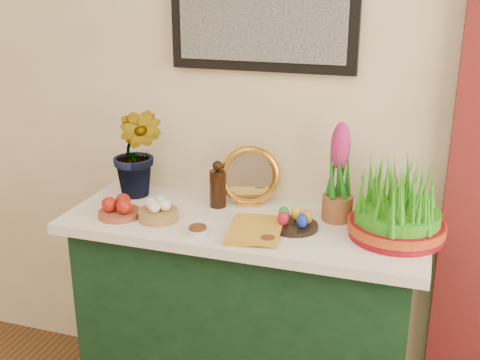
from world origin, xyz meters
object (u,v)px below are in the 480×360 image
Objects in this scene: book at (229,227)px; hyacinth_green at (137,137)px; mirror at (250,177)px; sideboard at (244,324)px; wheatgrass_sabzeh at (398,205)px.

hyacinth_green is at bearing 146.43° from book.
mirror is (0.47, 0.05, -0.14)m from hyacinth_green.
sideboard is at bearing -80.25° from mirror.
hyacinth_green is (-0.50, 0.11, 0.72)m from sideboard.
sideboard is at bearing -178.19° from wheatgrass_sabzeh.
hyacinth_green is 2.05× the size of mirror.
hyacinth_green is 0.59m from book.
book is (0.01, -0.29, -0.10)m from mirror.
book reaches higher than sideboard.
wheatgrass_sabzeh is at bearing 1.81° from sideboard.
sideboard is at bearing -14.63° from hyacinth_green.
mirror is at bearing 166.14° from wheatgrass_sabzeh.
sideboard is 0.50m from book.
sideboard is 2.51× the size of hyacinth_green.
book is at bearing -87.84° from mirror.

